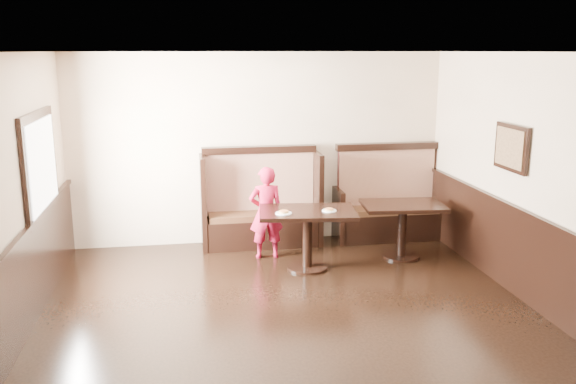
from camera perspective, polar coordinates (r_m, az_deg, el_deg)
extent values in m
plane|color=black|center=(6.12, 1.51, -14.26)|extent=(7.00, 7.00, 0.00)
plane|color=beige|center=(9.01, -2.77, 4.06)|extent=(5.50, 0.00, 5.50)
plane|color=beige|center=(6.71, 25.30, -0.34)|extent=(0.00, 7.00, 7.00)
plane|color=white|center=(5.44, 1.69, 12.95)|extent=(7.00, 7.00, 0.00)
cube|color=black|center=(6.04, -25.18, -10.74)|extent=(0.05, 6.90, 1.00)
cube|color=black|center=(6.94, 24.36, -7.60)|extent=(0.05, 6.90, 1.00)
cube|color=black|center=(7.52, -22.21, 2.45)|extent=(0.05, 1.50, 1.20)
cube|color=white|center=(7.52, -21.98, 2.46)|extent=(0.01, 1.30, 1.00)
cube|color=black|center=(7.63, 20.18, 3.90)|extent=(0.04, 0.70, 0.55)
cube|color=olive|center=(7.62, 20.01, 3.90)|extent=(0.01, 0.60, 0.45)
cube|color=black|center=(9.00, -2.47, -3.72)|extent=(1.60, 0.50, 0.42)
cube|color=#3B2213|center=(8.93, -2.48, -2.19)|extent=(1.54, 0.46, 0.09)
cube|color=#4A0E18|center=(9.03, -2.68, 0.85)|extent=(1.60, 0.12, 0.92)
cube|color=black|center=(8.94, -2.72, 3.99)|extent=(1.68, 0.16, 0.10)
cube|color=black|center=(8.91, -7.94, -0.88)|extent=(0.07, 0.72, 1.36)
cube|color=black|center=(9.11, 2.67, -0.45)|extent=(0.07, 0.72, 1.36)
cube|color=black|center=(9.44, 9.38, -3.10)|extent=(1.50, 0.50, 0.42)
cube|color=#3B2213|center=(9.37, 9.43, -1.63)|extent=(1.44, 0.46, 0.09)
cube|color=#4A0E18|center=(9.46, 9.12, 1.27)|extent=(1.50, 0.12, 0.92)
cube|color=black|center=(9.37, 9.23, 4.26)|extent=(1.58, 0.16, 0.10)
cube|color=black|center=(9.25, 4.59, -2.06)|extent=(0.07, 0.72, 0.80)
cube|color=black|center=(9.76, 13.62, -1.60)|extent=(0.07, 0.72, 0.80)
cube|color=black|center=(7.90, 1.84, -1.91)|extent=(1.33, 0.93, 0.05)
cylinder|color=black|center=(8.01, 1.82, -4.63)|extent=(0.12, 0.12, 0.73)
cylinder|color=black|center=(8.13, 1.80, -7.04)|extent=(0.54, 0.54, 0.03)
cube|color=black|center=(8.50, 10.71, -1.26)|extent=(1.16, 0.82, 0.05)
cylinder|color=black|center=(8.60, 10.61, -3.71)|extent=(0.12, 0.12, 0.70)
cylinder|color=black|center=(8.71, 10.51, -5.88)|extent=(0.52, 0.52, 0.03)
imported|color=#A41130|center=(8.37, -2.06, -1.93)|extent=(0.48, 0.32, 1.29)
cylinder|color=white|center=(7.73, -0.40, -1.98)|extent=(0.21, 0.21, 0.01)
cylinder|color=tan|center=(7.73, -0.40, -1.88)|extent=(0.13, 0.13, 0.02)
cylinder|color=#EABA54|center=(7.73, -0.40, -1.78)|extent=(0.11, 0.11, 0.01)
cylinder|color=white|center=(7.88, 3.88, -1.74)|extent=(0.19, 0.19, 0.01)
cylinder|color=tan|center=(7.87, 3.89, -1.65)|extent=(0.12, 0.12, 0.02)
cylinder|color=#EABA54|center=(7.87, 3.89, -1.57)|extent=(0.10, 0.10, 0.01)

